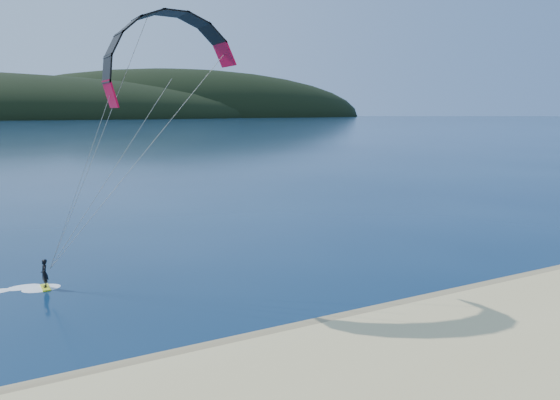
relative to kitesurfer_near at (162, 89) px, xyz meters
name	(u,v)px	position (x,y,z in m)	size (l,w,h in m)	color
ground	(323,395)	(1.31, -13.13, -10.71)	(1800.00, 1800.00, 0.00)	#071D39
wet_sand	(263,344)	(1.31, -8.63, -10.66)	(220.00, 2.50, 0.10)	#897550
kitesurfer_near	(162,89)	(0.00, 0.00, 0.00)	(20.69, 6.68, 14.09)	#D8EB1B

